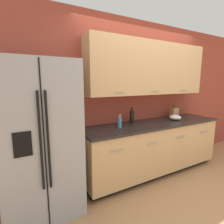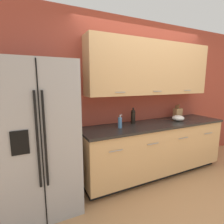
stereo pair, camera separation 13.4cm
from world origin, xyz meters
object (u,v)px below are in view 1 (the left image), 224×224
at_px(knife_block, 174,113).
at_px(mixing_bowl, 175,117).
at_px(wine_bottle, 132,116).
at_px(soap_dispenser, 120,122).
at_px(refrigerator, 40,140).

height_order(knife_block, mixing_bowl, knife_block).
bearing_deg(wine_bottle, knife_block, -1.05).
height_order(soap_dispenser, mixing_bowl, soap_dispenser).
height_order(refrigerator, knife_block, refrigerator).
distance_m(knife_block, soap_dispenser, 1.32).
bearing_deg(refrigerator, mixing_bowl, 0.58).
bearing_deg(soap_dispenser, wine_bottle, 25.77).
bearing_deg(soap_dispenser, refrigerator, -177.83).
bearing_deg(soap_dispenser, knife_block, 6.21).
height_order(knife_block, soap_dispenser, knife_block).
xyz_separation_m(wine_bottle, soap_dispenser, (-0.33, -0.16, -0.04)).
xyz_separation_m(refrigerator, knife_block, (2.44, 0.19, 0.09)).
xyz_separation_m(knife_block, soap_dispenser, (-1.32, -0.14, -0.02)).
relative_size(refrigerator, soap_dispenser, 9.09).
bearing_deg(soap_dispenser, mixing_bowl, -0.95).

